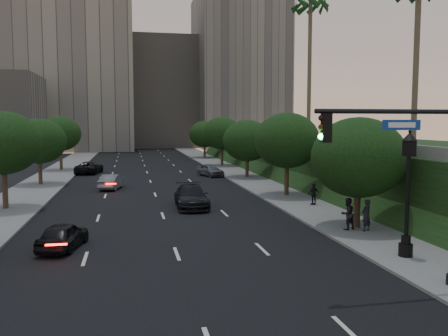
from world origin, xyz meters
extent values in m
plane|color=black|center=(0.00, 0.00, 0.00)|extent=(160.00, 160.00, 0.00)
cube|color=black|center=(0.00, 30.00, 0.01)|extent=(16.00, 140.00, 0.02)
cube|color=slate|center=(10.25, 30.00, 0.07)|extent=(4.50, 140.00, 0.15)
cube|color=slate|center=(-10.25, 30.00, 0.07)|extent=(4.50, 140.00, 0.15)
cube|color=black|center=(22.00, 28.00, 2.00)|extent=(18.00, 90.00, 4.00)
cube|color=slate|center=(13.50, 28.00, 4.35)|extent=(0.35, 90.00, 0.70)
cube|color=gray|center=(-14.00, 92.00, 16.00)|extent=(26.00, 20.00, 32.00)
cube|color=gray|center=(6.00, 102.00, 13.00)|extent=(22.00, 18.00, 26.00)
cube|color=gray|center=(24.00, 96.00, 18.00)|extent=(20.00, 22.00, 36.00)
cylinder|color=#38281C|center=(10.30, 8.00, 1.43)|extent=(0.36, 0.36, 2.86)
ellipsoid|color=black|center=(10.30, 8.00, 4.03)|extent=(5.20, 5.20, 4.42)
cylinder|color=#38281C|center=(10.30, 20.00, 1.61)|extent=(0.36, 0.36, 3.21)
ellipsoid|color=black|center=(10.30, 20.00, 4.53)|extent=(5.20, 5.20, 4.42)
cylinder|color=#38281C|center=(10.30, 33.00, 1.43)|extent=(0.36, 0.36, 2.86)
ellipsoid|color=black|center=(10.30, 33.00, 4.03)|extent=(5.20, 5.20, 4.42)
cylinder|color=#38281C|center=(10.30, 47.00, 1.61)|extent=(0.36, 0.36, 3.21)
ellipsoid|color=black|center=(10.30, 47.00, 4.53)|extent=(5.20, 5.20, 4.42)
cylinder|color=#38281C|center=(10.30, 62.00, 1.43)|extent=(0.36, 0.36, 2.86)
ellipsoid|color=black|center=(10.30, 62.00, 4.03)|extent=(5.20, 5.20, 4.42)
cylinder|color=#38281C|center=(-10.30, 18.00, 1.63)|extent=(0.36, 0.36, 3.26)
ellipsoid|color=black|center=(-10.30, 18.00, 4.59)|extent=(5.00, 5.00, 4.25)
cylinder|color=#38281C|center=(-10.30, 31.00, 1.50)|extent=(0.36, 0.36, 2.99)
ellipsoid|color=black|center=(-10.30, 31.00, 4.22)|extent=(5.00, 5.00, 4.25)
cylinder|color=#38281C|center=(-10.30, 45.00, 1.63)|extent=(0.36, 0.36, 3.26)
ellipsoid|color=black|center=(-10.30, 45.00, 4.59)|extent=(5.00, 5.00, 4.25)
cylinder|color=#4C4233|center=(17.50, 14.00, 10.00)|extent=(0.40, 0.40, 12.00)
cylinder|color=#4C4233|center=(16.00, 30.00, 11.25)|extent=(0.40, 0.40, 14.50)
cylinder|color=black|center=(6.60, -1.42, 6.30)|extent=(5.40, 0.16, 0.16)
cube|color=black|center=(4.30, -1.42, 5.75)|extent=(0.32, 0.22, 0.95)
sphere|color=black|center=(4.12, -1.42, 6.08)|extent=(0.20, 0.20, 0.20)
sphere|color=#3F2B0A|center=(4.12, -1.42, 5.78)|extent=(0.20, 0.20, 0.20)
sphere|color=#19F24C|center=(4.12, -1.42, 5.48)|extent=(0.20, 0.20, 0.20)
cube|color=navy|center=(7.00, -1.42, 5.85)|extent=(1.40, 0.05, 0.35)
cylinder|color=black|center=(9.67, 2.24, 0.35)|extent=(0.60, 0.60, 0.70)
cylinder|color=black|center=(9.67, 2.24, 0.85)|extent=(0.40, 0.40, 0.40)
cylinder|color=black|center=(9.67, 2.24, 2.80)|extent=(0.18, 0.18, 3.60)
cube|color=black|center=(9.67, 2.24, 4.85)|extent=(0.42, 0.42, 0.70)
cone|color=black|center=(9.67, 2.24, 5.35)|extent=(0.64, 0.64, 0.35)
sphere|color=black|center=(9.67, 2.24, 5.55)|extent=(0.14, 0.14, 0.14)
imported|color=black|center=(-5.15, 6.94, 0.64)|extent=(2.32, 4.02, 1.29)
imported|color=slate|center=(-3.61, 27.17, 0.68)|extent=(2.31, 4.32, 1.35)
imported|color=black|center=(-6.63, 40.96, 0.71)|extent=(3.27, 5.46, 1.42)
imported|color=black|center=(2.17, 16.62, 0.78)|extent=(2.33, 5.41, 1.55)
imported|color=#595C61|center=(6.74, 35.50, 0.70)|extent=(2.88, 4.42, 1.40)
imported|color=black|center=(10.32, 6.98, 1.01)|extent=(0.73, 0.62, 1.71)
imported|color=black|center=(9.49, 7.49, 1.02)|extent=(1.00, 0.88, 1.74)
imported|color=black|center=(10.70, 15.26, 0.92)|extent=(0.96, 0.56, 1.53)
camera|label=1|loc=(-2.01, -15.94, 5.93)|focal=38.00mm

